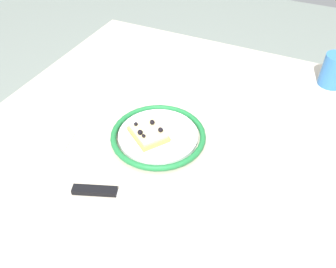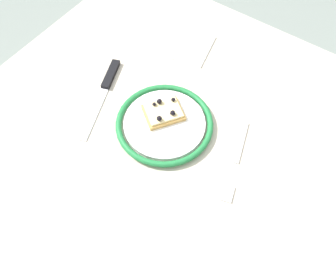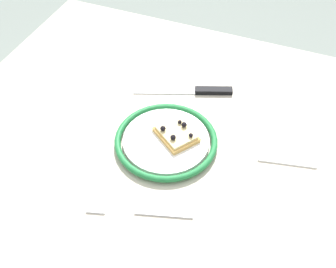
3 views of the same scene
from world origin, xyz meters
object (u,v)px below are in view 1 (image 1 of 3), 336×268
Objects in this scene: cup at (334,70)px; napkin at (49,133)px; pizza_slice_near at (148,133)px; plate at (158,136)px; knife at (111,192)px; dining_table at (177,164)px; fork at (182,96)px.

cup is 0.77m from napkin.
plate is at bearing 130.86° from pizza_slice_near.
plate is 0.96× the size of knife.
pizza_slice_near reaches higher than dining_table.
plate is at bearing -50.76° from dining_table.
dining_table is at bearing 113.93° from napkin.
plate is at bearing 111.25° from napkin.
knife is at bearing 68.32° from napkin.
pizza_slice_near is at bearing -0.48° from fork.
fork is 2.21× the size of cup.
cup is (-0.23, 0.35, 0.04)m from fork.
fork is 0.35m from napkin.
plate is 0.19m from knife.
plate is 2.47× the size of cup.
pizza_slice_near is 0.24m from napkin.
pizza_slice_near is (0.04, -0.05, 0.12)m from dining_table.
cup is 0.74× the size of napkin.
plate reaches higher than knife.
cup is (-0.38, 0.30, 0.14)m from dining_table.
dining_table is 0.12m from plate.
cup is at bearing 130.84° from napkin.
cup reaches higher than pizza_slice_near.
napkin reaches higher than dining_table.
plate is 0.53m from cup.
dining_table is 4.32× the size of plate.
cup is at bearing 122.90° from fork.
knife is at bearing 0.16° from fork.
pizza_slice_near reaches higher than napkin.
cup reaches higher than knife.
plate reaches higher than dining_table.
cup is at bearing 149.22° from knife.
fork is (-0.15, -0.05, 0.10)m from dining_table.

